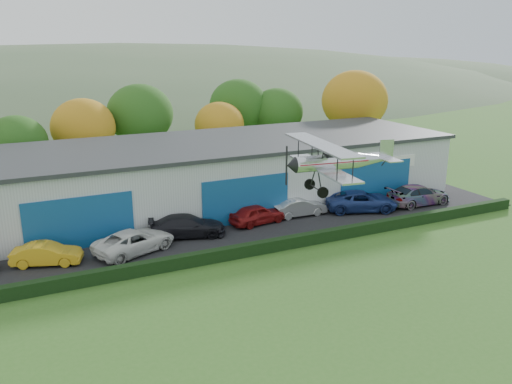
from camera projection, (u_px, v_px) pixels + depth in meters
name	position (u px, v px, depth m)	size (l,w,h in m)	color
apron	(227.00, 231.00, 38.43)	(48.00, 9.00, 0.05)	black
hedge	(255.00, 249.00, 34.15)	(46.00, 0.60, 0.80)	black
hangar	(217.00, 172.00, 44.58)	(40.60, 12.60, 5.30)	#B2B7BC
tree_belt	(132.00, 120.00, 53.03)	(75.70, 13.22, 10.12)	#3D2614
distant_hills	(35.00, 142.00, 142.36)	(430.00, 196.00, 56.00)	#4C6642
car_1	(47.00, 254.00, 32.43)	(1.45, 4.16, 1.37)	gold
car_2	(134.00, 241.00, 34.31)	(2.51, 5.45, 1.52)	silver
car_3	(187.00, 226.00, 37.10)	(2.17, 5.34, 1.55)	black
car_4	(257.00, 214.00, 39.66)	(1.75, 4.36, 1.49)	maroon
car_5	(299.00, 207.00, 41.46)	(1.52, 4.36, 1.44)	silver
car_6	(361.00, 201.00, 42.70)	(2.68, 5.81, 1.61)	navy
car_7	(418.00, 195.00, 44.32)	(2.33, 5.74, 1.67)	gray
biplane	(336.00, 160.00, 29.53)	(6.67, 7.65, 2.85)	silver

